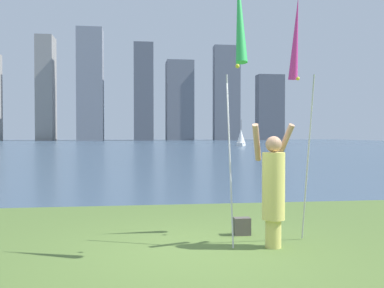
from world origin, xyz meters
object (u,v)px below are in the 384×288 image
Objects in this scene: kite_flag_left at (239,22)px; kite_flag_right at (296,43)px; sailboat_6 at (241,138)px; person at (273,187)px; bag at (242,226)px.

kite_flag_left is 1.01× the size of kite_flag_right.
sailboat_6 is at bearing 76.99° from kite_flag_right.
kite_flag_left is at bearing -138.30° from kite_flag_right.
kite_flag_right is 54.19m from sailboat_6.
sailboat_6 is (12.81, 53.49, 0.17)m from person.
person is 2.45m from kite_flag_left.
kite_flag_right is at bearing -103.01° from sailboat_6.
bag is at bearing 73.85° from kite_flag_left.
person is 2.50m from kite_flag_right.
kite_flag_right reaches higher than sailboat_6.
kite_flag_right is at bearing -7.31° from bag.
bag is 54.26m from sailboat_6.
person is at bearing -130.52° from kite_flag_right.
sailboat_6 is (13.08, 52.65, 0.94)m from bag.
person is 0.46× the size of kite_flag_left.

